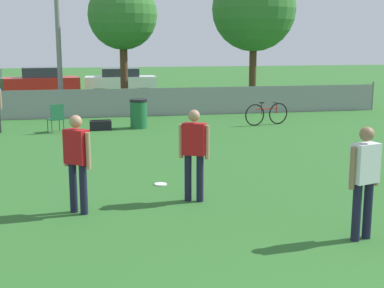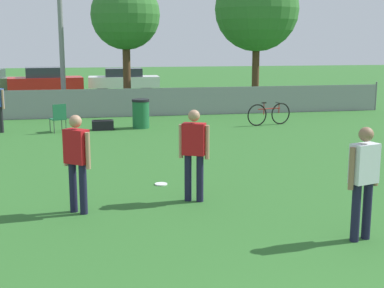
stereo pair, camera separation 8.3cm
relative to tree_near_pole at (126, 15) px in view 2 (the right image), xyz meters
name	(u,v)px [view 2 (the right image)]	position (x,y,z in m)	size (l,w,h in m)	color
fence_backline	(150,102)	(0.77, -1.80, -3.40)	(19.47, 0.07, 1.21)	gray
tree_near_pole	(126,15)	(0.00, 0.00, 0.00)	(2.86, 2.86, 5.41)	#4C331E
tree_far_right	(257,9)	(5.73, 0.26, 0.33)	(3.67, 3.67, 6.13)	#4C331E
player_defender_red	(77,157)	(-1.89, -13.70, -2.97)	(0.45, 0.43, 1.69)	#191933
player_thrower_red	(194,149)	(0.18, -13.40, -2.97)	(0.52, 0.37, 1.69)	#191933
player_receiver_white	(364,175)	(2.20, -15.80, -2.97)	(0.55, 0.33, 1.69)	#191933
frisbee_disc	(161,184)	(-0.26, -12.16, -3.94)	(0.26, 0.26, 0.03)	white
folding_chair_sideline	(59,116)	(-2.61, -5.12, -3.43)	(0.58, 0.58, 0.93)	#333338
bicycle_sideline	(269,114)	(4.57, -4.94, -3.56)	(1.70, 0.52, 0.82)	black
trash_bin	(141,114)	(0.09, -4.72, -3.46)	(0.60, 0.60, 0.98)	#1E6638
gear_bag_sideline	(103,125)	(-1.20, -4.87, -3.79)	(0.71, 0.39, 0.34)	black
parked_car_red	(45,81)	(-3.94, 8.57, -3.24)	(4.24, 2.29, 1.48)	black
parked_car_white	(124,80)	(0.53, 9.58, -3.28)	(4.19, 1.85, 1.34)	black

